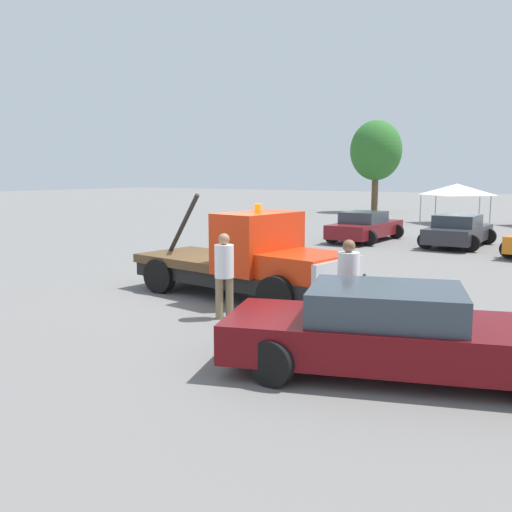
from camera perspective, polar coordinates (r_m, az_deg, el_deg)
name	(u,v)px	position (r m, az deg, el deg)	size (l,w,h in m)	color
ground_plane	(239,296)	(14.20, -1.71, -4.04)	(160.00, 160.00, 0.00)	slate
tow_truck	(250,261)	(13.80, -0.65, -0.54)	(5.96, 2.79, 2.51)	black
foreground_car	(399,332)	(8.92, 14.14, -7.42)	(5.70, 3.55, 1.34)	#5B0A0F
person_near_truck	(348,280)	(10.78, 9.20, -2.41)	(0.40, 0.40, 1.81)	#475B84
person_at_hood	(224,270)	(11.87, -3.20, -1.38)	(0.40, 0.40, 1.80)	#847051
parked_car_maroon	(365,227)	(26.10, 10.85, 2.90)	(2.47, 4.83, 1.34)	maroon
parked_car_charcoal	(458,231)	(25.10, 19.55, 2.36)	(2.51, 4.37, 1.34)	#2D2D33
canopy_tent_white	(457,189)	(36.54, 19.45, 6.30)	(3.40, 3.40, 2.41)	#9E9EA3
tree_left	(376,151)	(45.75, 11.91, 10.26)	(3.97, 3.97, 7.09)	brown
traffic_cone	(357,267)	(17.21, 10.11, -1.13)	(0.40, 0.40, 0.55)	black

